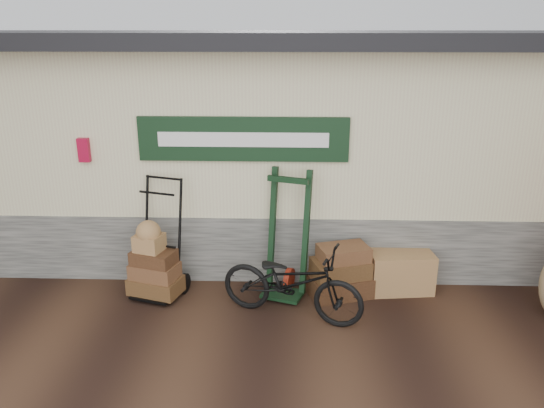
# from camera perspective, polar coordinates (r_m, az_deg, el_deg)

# --- Properties ---
(ground) EXTENTS (80.00, 80.00, 0.00)m
(ground) POSITION_cam_1_polar(r_m,az_deg,el_deg) (6.35, -0.82, -12.38)
(ground) COLOR black
(ground) RESTS_ON ground
(station_building) EXTENTS (14.40, 4.10, 3.20)m
(station_building) POSITION_cam_1_polar(r_m,az_deg,el_deg) (8.35, 0.02, 7.16)
(station_building) COLOR #4C4C47
(station_building) RESTS_ON ground
(porter_trolley) EXTENTS (0.90, 0.77, 1.53)m
(porter_trolley) POSITION_cam_1_polar(r_m,az_deg,el_deg) (6.80, -11.98, -3.46)
(porter_trolley) COLOR black
(porter_trolley) RESTS_ON ground
(green_barrow) EXTENTS (0.71, 0.66, 1.61)m
(green_barrow) POSITION_cam_1_polar(r_m,az_deg,el_deg) (6.62, 1.67, -3.27)
(green_barrow) COLOR black
(green_barrow) RESTS_ON ground
(suitcase_stack) EXTENTS (0.87, 0.68, 0.68)m
(suitcase_stack) POSITION_cam_1_polar(r_m,az_deg,el_deg) (6.80, 7.35, -7.11)
(suitcase_stack) COLOR #3D2413
(suitcase_stack) RESTS_ON ground
(wicker_hamper) EXTENTS (0.86, 0.61, 0.53)m
(wicker_hamper) POSITION_cam_1_polar(r_m,az_deg,el_deg) (7.12, 13.54, -6.95)
(wicker_hamper) COLOR olive
(wicker_hamper) RESTS_ON ground
(bicycle) EXTENTS (1.14, 1.83, 1.00)m
(bicycle) POSITION_cam_1_polar(r_m,az_deg,el_deg) (6.19, 2.14, -7.97)
(bicycle) COLOR black
(bicycle) RESTS_ON ground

